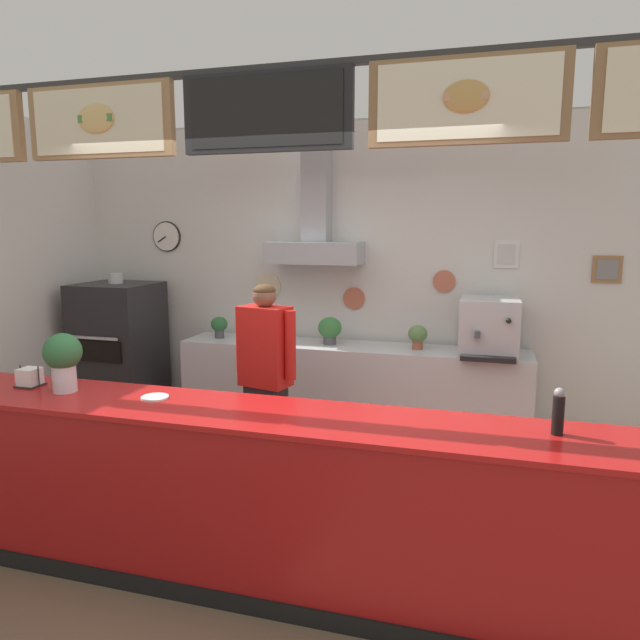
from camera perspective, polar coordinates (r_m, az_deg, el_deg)
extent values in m
plane|color=brown|center=(3.95, -4.22, -21.26)|extent=(6.96, 6.96, 0.00)
cube|color=#9E9E99|center=(5.57, 3.58, 3.94)|extent=(5.80, 0.12, 2.98)
cube|color=silver|center=(5.51, 3.44, 3.88)|extent=(5.76, 0.01, 2.94)
cylinder|color=black|center=(6.22, -14.93, 7.99)|extent=(0.31, 0.02, 0.31)
cylinder|color=white|center=(6.21, -14.99, 7.99)|extent=(0.29, 0.01, 0.29)
cube|color=black|center=(6.22, -15.38, 7.71)|extent=(0.10, 0.01, 0.07)
cylinder|color=beige|center=(5.76, -5.22, 3.38)|extent=(0.27, 0.02, 0.27)
cylinder|color=#C1664C|center=(5.51, 3.42, 2.16)|extent=(0.21, 0.02, 0.21)
cylinder|color=#C1664C|center=(5.37, 12.19, 3.77)|extent=(0.20, 0.02, 0.20)
cube|color=#997047|center=(5.44, 26.56, 4.50)|extent=(0.23, 0.02, 0.23)
cube|color=gray|center=(5.43, 26.58, 4.49)|extent=(0.17, 0.01, 0.17)
cube|color=white|center=(5.35, 17.97, 6.22)|extent=(0.21, 0.02, 0.24)
cube|color=silver|center=(5.34, 17.97, 6.21)|extent=(0.15, 0.01, 0.18)
cube|color=#A3A5AD|center=(5.39, -0.54, 6.67)|extent=(0.88, 0.40, 0.20)
cube|color=#A3A5AD|center=(5.47, -0.31, 13.34)|extent=(0.24, 0.24, 1.07)
cube|color=#2D2D2D|center=(3.45, -5.20, 23.58)|extent=(5.34, 0.04, 0.04)
cube|color=#9E754C|center=(3.88, -20.94, 17.88)|extent=(0.98, 0.05, 0.43)
cube|color=beige|center=(3.86, -21.20, 17.92)|extent=(0.88, 0.01, 0.38)
ellipsoid|color=#E5BC70|center=(3.85, -21.32, 18.09)|extent=(0.25, 0.04, 0.17)
cube|color=#51843D|center=(3.85, -21.40, 18.11)|extent=(0.23, 0.01, 0.04)
cube|color=black|center=(3.38, -5.34, 19.83)|extent=(0.98, 0.05, 0.43)
cube|color=black|center=(3.35, -5.52, 19.91)|extent=(0.88, 0.01, 0.38)
cube|color=olive|center=(3.16, 14.28, 20.33)|extent=(0.98, 0.05, 0.43)
cube|color=#F2E5C6|center=(3.13, 14.26, 20.43)|extent=(0.88, 0.01, 0.38)
ellipsoid|color=tan|center=(3.12, 14.26, 20.67)|extent=(0.23, 0.04, 0.16)
cube|color=tan|center=(3.11, 14.26, 20.70)|extent=(0.21, 0.01, 0.04)
cube|color=maroon|center=(3.41, -6.62, -17.22)|extent=(4.91, 0.58, 0.98)
cube|color=#B31515|center=(3.22, -6.79, -9.17)|extent=(5.01, 0.61, 0.03)
cube|color=black|center=(3.40, -8.60, -25.95)|extent=(4.91, 0.02, 0.10)
cube|color=silver|center=(5.37, 2.96, -7.38)|extent=(3.18, 0.53, 0.93)
cube|color=#9FA1A5|center=(5.47, 2.94, -10.37)|extent=(3.02, 0.49, 0.02)
cube|color=#232326|center=(6.14, -19.20, -3.28)|extent=(0.72, 0.70, 1.45)
cube|color=black|center=(5.84, -21.31, -2.89)|extent=(0.54, 0.02, 0.20)
cube|color=silver|center=(5.80, -21.49, -1.67)|extent=(0.51, 0.02, 0.02)
cylinder|color=silver|center=(6.03, -19.60, 3.91)|extent=(0.14, 0.14, 0.10)
cube|color=#232328|center=(4.46, -5.31, -11.60)|extent=(0.31, 0.26, 0.83)
cube|color=red|center=(4.26, -5.45, -2.60)|extent=(0.40, 0.30, 0.59)
cylinder|color=red|center=(4.14, -2.96, -2.52)|extent=(0.08, 0.08, 0.50)
cylinder|color=red|center=(4.38, -7.82, -1.91)|extent=(0.08, 0.08, 0.50)
sphere|color=brown|center=(4.20, -5.53, 2.40)|extent=(0.17, 0.17, 0.17)
ellipsoid|color=#4C331E|center=(4.20, -5.54, 2.93)|extent=(0.16, 0.16, 0.09)
cube|color=silver|center=(5.07, 16.39, -0.61)|extent=(0.48, 0.48, 0.48)
cylinder|color=#4C4C51|center=(4.81, 15.24, -1.37)|extent=(0.06, 0.06, 0.06)
cube|color=black|center=(4.83, 16.28, -3.71)|extent=(0.43, 0.10, 0.04)
sphere|color=black|center=(4.80, 18.18, -0.07)|extent=(0.04, 0.04, 0.04)
cylinder|color=#4C4C51|center=(5.47, -5.38, -1.73)|extent=(0.10, 0.10, 0.07)
ellipsoid|color=#2D6638|center=(5.45, -5.40, -0.65)|extent=(0.20, 0.20, 0.18)
cylinder|color=#4C4C51|center=(5.30, 0.97, -1.99)|extent=(0.12, 0.12, 0.08)
ellipsoid|color=#387A3D|center=(5.28, 0.98, -0.77)|extent=(0.22, 0.22, 0.19)
cylinder|color=#9E563D|center=(5.16, 9.63, -2.43)|extent=(0.09, 0.09, 0.08)
ellipsoid|color=#5B844C|center=(5.15, 9.66, -1.37)|extent=(0.17, 0.17, 0.15)
cylinder|color=#4C4C51|center=(5.68, -9.93, -1.36)|extent=(0.09, 0.09, 0.08)
ellipsoid|color=#2D6638|center=(5.66, -9.96, -0.41)|extent=(0.16, 0.16, 0.14)
cylinder|color=black|center=(3.04, 22.51, -8.75)|extent=(0.06, 0.06, 0.19)
sphere|color=gray|center=(3.01, 22.65, -6.68)|extent=(0.05, 0.05, 0.05)
cylinder|color=silver|center=(3.85, -23.98, -5.27)|extent=(0.14, 0.14, 0.17)
cylinder|color=gray|center=(3.86, -23.93, -6.05)|extent=(0.13, 0.13, 0.05)
ellipsoid|color=#2D6638|center=(3.81, -24.14, -2.88)|extent=(0.23, 0.23, 0.23)
cube|color=#262628|center=(4.09, -26.75, -5.79)|extent=(0.14, 0.14, 0.01)
cylinder|color=#262628|center=(4.13, -27.52, -4.86)|extent=(0.01, 0.01, 0.13)
cylinder|color=#262628|center=(4.03, -26.10, -5.06)|extent=(0.01, 0.01, 0.13)
cube|color=white|center=(4.08, -26.81, -5.05)|extent=(0.12, 0.12, 0.11)
cylinder|color=white|center=(3.54, -16.03, -7.38)|extent=(0.16, 0.16, 0.01)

